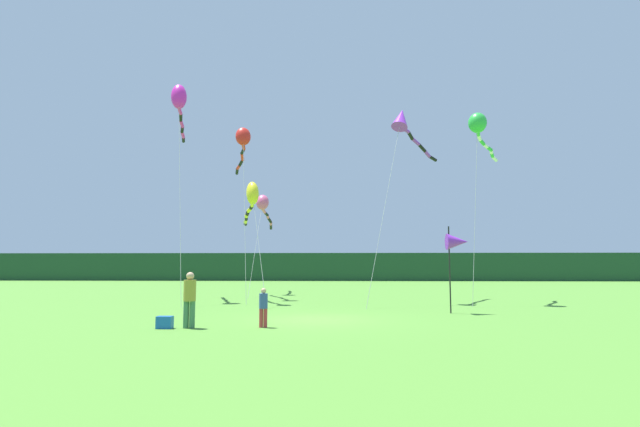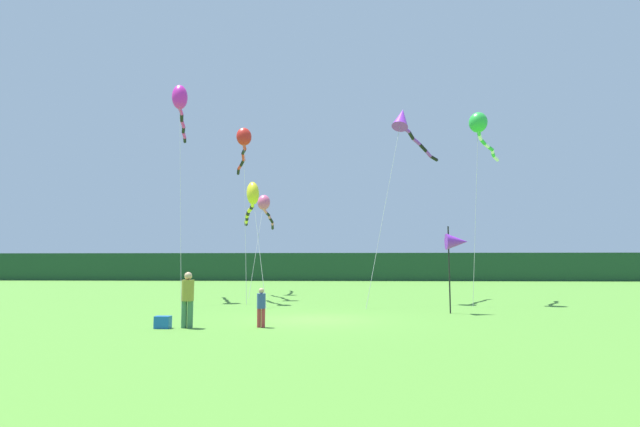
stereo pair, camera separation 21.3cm
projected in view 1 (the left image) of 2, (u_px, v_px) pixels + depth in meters
name	position (u px, v px, depth m)	size (l,w,h in m)	color
ground_plane	(313.00, 320.00, 18.12)	(120.00, 120.00, 0.00)	#4C842D
distant_treeline	(332.00, 267.00, 63.02)	(108.00, 2.71, 3.52)	#1E4228
person_adult	(190.00, 297.00, 15.79)	(0.39, 0.39, 1.79)	#3F724C
person_child	(263.00, 305.00, 15.94)	(0.28, 0.28, 1.27)	#B23338
cooler_box	(165.00, 322.00, 15.62)	(0.48, 0.32, 0.39)	#1959B2
banner_flag_pole	(457.00, 243.00, 20.79)	(0.90, 0.70, 3.66)	black
kite_yellow	(252.00, 197.00, 26.30)	(2.37, 6.29, 6.58)	#B2B2B2
kite_green	(479.00, 127.00, 26.74)	(3.26, 5.58, 10.32)	#B2B2B2
kite_red	(243.00, 142.00, 30.68)	(2.64, 8.95, 10.58)	#B2B2B2
kite_purple	(404.00, 123.00, 27.83)	(5.05, 8.20, 11.01)	#B2B2B2
kite_rainbow	(264.00, 206.00, 34.91)	(0.92, 9.70, 7.07)	#B2B2B2
kite_magenta	(179.00, 101.00, 29.00)	(3.35, 9.49, 12.73)	#B2B2B2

